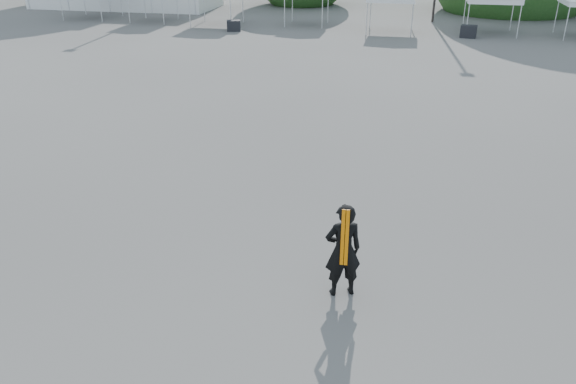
# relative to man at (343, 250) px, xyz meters

# --- Properties ---
(ground) EXTENTS (120.00, 120.00, 0.00)m
(ground) POSITION_rel_man_xyz_m (-0.81, 1.81, -0.92)
(ground) COLOR #474442
(ground) RESTS_ON ground
(man) EXTENTS (0.79, 0.66, 1.84)m
(man) POSITION_rel_man_xyz_m (0.00, 0.00, 0.00)
(man) COLOR black
(man) RESTS_ON ground
(crate_west) EXTENTS (1.03, 0.91, 0.68)m
(crate_west) POSITION_rel_man_xyz_m (-10.51, 27.24, -0.58)
(crate_west) COLOR black
(crate_west) RESTS_ON ground
(crate_mid) EXTENTS (1.04, 0.87, 0.73)m
(crate_mid) POSITION_rel_man_xyz_m (4.21, 27.99, -0.56)
(crate_mid) COLOR black
(crate_mid) RESTS_ON ground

